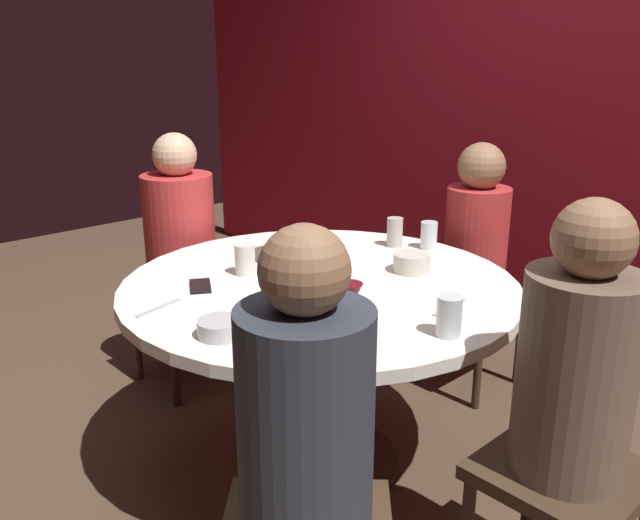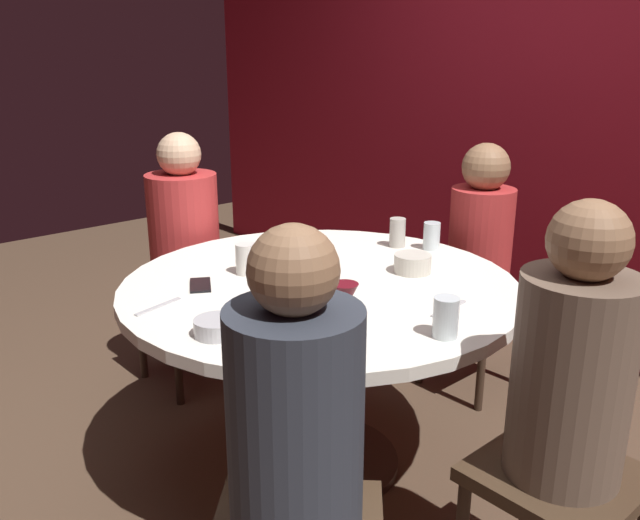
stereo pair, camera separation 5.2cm
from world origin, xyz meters
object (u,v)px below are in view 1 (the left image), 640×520
object	(u,v)px
seated_diner_front_right	(306,431)
bowl_salad_center	(412,263)
seated_diner_left	(180,235)
cup_center_front	(245,259)
bowl_small_white	(289,294)
cup_far_edge	(308,327)
cell_phone	(200,286)
candle_holder	(293,274)
seated_diner_back	(476,239)
seated_diner_right	(575,377)
bowl_serving_large	(220,328)
wine_glass	(349,300)
dinner_plate	(276,254)
cup_by_left_diner	(449,316)
cup_near_candle	(429,235)
cup_by_right_diner	(395,232)
dining_table	(320,320)

from	to	relation	value
seated_diner_front_right	bowl_salad_center	world-z (taller)	seated_diner_front_right
seated_diner_left	cup_center_front	distance (m)	0.70
seated_diner_left	bowl_small_white	bearing A→B (deg)	-11.68
cup_far_edge	cell_phone	bearing A→B (deg)	177.07
cup_center_front	candle_holder	bearing A→B (deg)	19.18
seated_diner_back	seated_diner_right	bearing A→B (deg)	44.61
seated_diner_back	bowl_serving_large	distance (m)	1.49
bowl_salad_center	cup_far_edge	world-z (taller)	cup_far_edge
seated_diner_back	wine_glass	size ratio (longest dim) A/B	6.51
seated_diner_right	dinner_plate	world-z (taller)	seated_diner_right
cell_phone	bowl_serving_large	xyz separation A→B (m)	(0.38, -0.18, 0.02)
cup_by_left_diner	dinner_plate	bearing A→B (deg)	172.23
cell_phone	cup_center_front	distance (m)	0.20
seated_diner_left	wine_glass	size ratio (longest dim) A/B	6.73
seated_diner_left	seated_diner_back	distance (m)	1.33
seated_diner_front_right	cup_near_candle	size ratio (longest dim) A/B	10.73
cup_by_left_diner	cup_center_front	world-z (taller)	cup_by_left_diner
seated_diner_left	seated_diner_front_right	size ratio (longest dim) A/B	0.99
bowl_salad_center	wine_glass	bearing A→B (deg)	-65.65
dinner_plate	bowl_salad_center	distance (m)	0.55
seated_diner_back	cup_near_candle	size ratio (longest dim) A/B	10.23
seated_diner_front_right	cell_phone	size ratio (longest dim) A/B	8.57
cell_phone	cup_by_right_diner	bearing A→B (deg)	-157.53
bowl_salad_center	bowl_small_white	size ratio (longest dim) A/B	0.86
dining_table	cup_by_right_diner	xyz separation A→B (m)	(-0.11, 0.53, 0.20)
dining_table	bowl_small_white	xyz separation A→B (m)	(0.07, -0.21, 0.17)
cup_by_right_diner	cup_center_front	size ratio (longest dim) A/B	1.06
bowl_small_white	cup_far_edge	bearing A→B (deg)	-30.59
seated_diner_back	bowl_serving_large	size ratio (longest dim) A/B	8.64
candle_holder	cup_by_right_diner	bearing A→B (deg)	94.96
bowl_serving_large	cup_by_right_diner	world-z (taller)	cup_by_right_diner
bowl_serving_large	cup_by_left_diner	world-z (taller)	cup_by_left_diner
dining_table	bowl_serving_large	bearing A→B (deg)	-74.76
wine_glass	dinner_plate	xyz separation A→B (m)	(-0.76, 0.37, -0.12)
bowl_small_white	cup_by_right_diner	world-z (taller)	cup_by_right_diner
seated_diner_back	bowl_serving_large	xyz separation A→B (m)	(0.14, -1.48, 0.06)
candle_holder	bowl_salad_center	xyz separation A→B (m)	(0.21, 0.40, 0.00)
seated_diner_left	seated_diner_right	bearing A→B (deg)	0.00
bowl_small_white	bowl_salad_center	bearing A→B (deg)	81.67
bowl_small_white	cup_far_edge	size ratio (longest dim) A/B	1.64
dinner_plate	cell_phone	size ratio (longest dim) A/B	1.61
seated_diner_right	seated_diner_front_right	world-z (taller)	seated_diner_front_right
cup_near_candle	cup_far_edge	bearing A→B (deg)	-70.69
cell_phone	cup_by_left_diner	world-z (taller)	cup_by_left_diner
seated_diner_front_right	bowl_serving_large	xyz separation A→B (m)	(-0.52, 0.14, 0.03)
dinner_plate	bowl_small_white	distance (m)	0.50
cell_phone	cup_by_left_diner	xyz separation A→B (m)	(0.82, 0.29, 0.06)
seated_diner_right	bowl_small_white	size ratio (longest dim) A/B	7.60
bowl_salad_center	cup_center_front	xyz separation A→B (m)	(-0.39, -0.46, 0.02)
seated_diner_front_right	bowl_serving_large	bearing A→B (deg)	29.77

